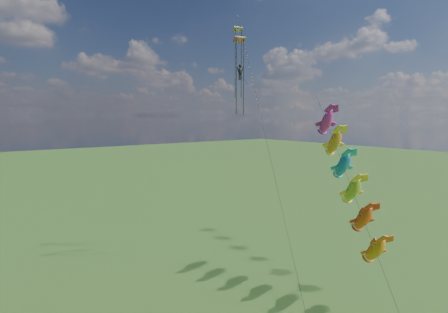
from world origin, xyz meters
TOP-DOWN VIEW (x-y plane):
  - fish_windsock_rig at (21.81, 3.13)m, footprint 7.90×13.99m
  - parafoil_rig at (20.33, 14.70)m, footprint 7.50×16.30m

SIDE VIEW (x-z plane):
  - fish_windsock_rig at x=21.81m, z-range 0.99..16.81m
  - parafoil_rig at x=20.33m, z-range 6.34..30.61m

